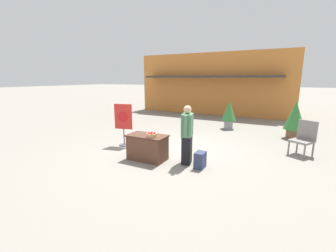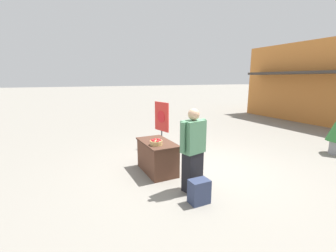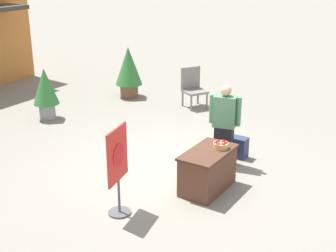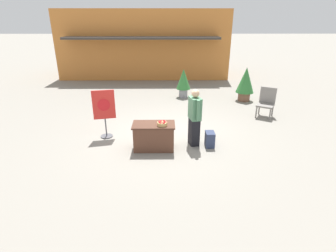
% 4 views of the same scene
% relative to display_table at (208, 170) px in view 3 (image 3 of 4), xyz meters
% --- Properties ---
extents(ground_plane, '(120.00, 120.00, 0.00)m').
position_rel_display_table_xyz_m(ground_plane, '(0.31, 0.86, -0.36)').
color(ground_plane, gray).
extents(display_table, '(1.13, 0.63, 0.72)m').
position_rel_display_table_xyz_m(display_table, '(0.00, 0.00, 0.00)').
color(display_table, brown).
rests_on(display_table, ground_plane).
extents(apple_basket, '(0.26, 0.26, 0.13)m').
position_rel_display_table_xyz_m(apple_basket, '(0.23, -0.12, 0.42)').
color(apple_basket, tan).
rests_on(apple_basket, display_table).
extents(person_visitor, '(0.34, 0.60, 1.58)m').
position_rel_display_table_xyz_m(person_visitor, '(1.11, 0.24, 0.44)').
color(person_visitor, black).
rests_on(person_visitor, ground_plane).
extents(backpack, '(0.24, 0.34, 0.42)m').
position_rel_display_table_xyz_m(backpack, '(1.54, 0.11, -0.15)').
color(backpack, '#2D3856').
rests_on(backpack, ground_plane).
extents(poster_board, '(0.63, 0.36, 1.43)m').
position_rel_display_table_xyz_m(poster_board, '(-1.46, 0.78, 0.44)').
color(poster_board, '#4C4C51').
rests_on(poster_board, ground_plane).
extents(patio_chair, '(0.75, 0.75, 1.04)m').
position_rel_display_table_xyz_m(patio_chair, '(3.94, 2.55, 0.20)').
color(patio_chair, gray).
rests_on(patio_chair, ground_plane).
extents(potted_plant_near_right, '(0.63, 0.63, 1.28)m').
position_rel_display_table_xyz_m(potted_plant_near_right, '(1.12, 5.05, 0.38)').
color(potted_plant_near_right, gray).
rests_on(potted_plant_near_right, ground_plane).
extents(potted_plant_far_right, '(0.75, 0.75, 1.43)m').
position_rel_display_table_xyz_m(potted_plant_far_right, '(3.71, 4.49, 0.44)').
color(potted_plant_far_right, brown).
rests_on(potted_plant_far_right, ground_plane).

